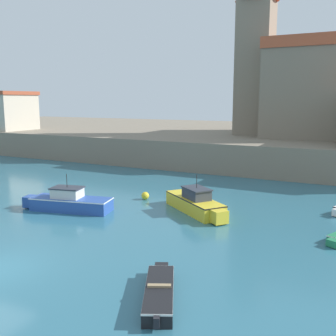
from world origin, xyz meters
TOP-DOWN VIEW (x-y plane):
  - quay_seawall at (0.00, 44.96)m, footprint 120.00×40.00m
  - dinghy_black_0 at (7.65, 0.98)m, footprint 2.55×4.13m
  - motorboat_yellow_5 at (4.37, 12.19)m, footprint 5.58×4.70m
  - motorboat_blue_6 at (-3.37, 8.74)m, footprint 6.27×2.86m
  - mooring_buoy at (-0.26, 13.54)m, footprint 0.58×0.58m
  - church at (6.91, 39.19)m, footprint 14.01×15.39m
  - harbor_shed_near_wharf at (-32.00, 28.79)m, footprint 7.04×6.53m

SIDE VIEW (x-z plane):
  - mooring_buoy at x=-0.26m, z-range 0.00..0.58m
  - dinghy_black_0 at x=7.65m, z-range -0.01..0.61m
  - motorboat_blue_6 at x=-3.37m, z-range -0.65..1.83m
  - motorboat_yellow_5 at x=4.37m, z-range -0.66..1.89m
  - quay_seawall at x=0.00m, z-range 0.00..3.06m
  - harbor_shed_near_wharf at x=-32.00m, z-range 3.08..8.47m
  - church at x=6.91m, z-range 0.30..17.98m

